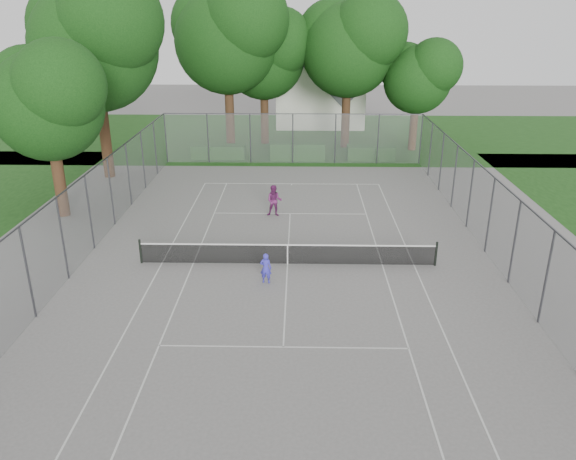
{
  "coord_description": "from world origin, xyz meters",
  "views": [
    {
      "loc": [
        0.48,
        -22.1,
        10.43
      ],
      "look_at": [
        0.0,
        1.0,
        1.2
      ],
      "focal_mm": 35.0,
      "sensor_mm": 36.0,
      "label": 1
    }
  ],
  "objects_px": {
    "house": "(320,81)",
    "woman_player": "(274,201)",
    "tennis_net": "(288,253)",
    "girl_player": "(266,268)"
  },
  "relations": [
    {
      "from": "tennis_net",
      "to": "house",
      "type": "distance_m",
      "value": 31.49
    },
    {
      "from": "tennis_net",
      "to": "house",
      "type": "bearing_deg",
      "value": 85.71
    },
    {
      "from": "tennis_net",
      "to": "woman_player",
      "type": "height_order",
      "value": "woman_player"
    },
    {
      "from": "house",
      "to": "girl_player",
      "type": "xyz_separation_m",
      "value": [
        -3.18,
        -32.97,
        -3.35
      ]
    },
    {
      "from": "house",
      "to": "woman_player",
      "type": "height_order",
      "value": "house"
    },
    {
      "from": "woman_player",
      "to": "girl_player",
      "type": "bearing_deg",
      "value": -86.0
    },
    {
      "from": "girl_player",
      "to": "woman_player",
      "type": "height_order",
      "value": "woman_player"
    },
    {
      "from": "tennis_net",
      "to": "woman_player",
      "type": "distance_m",
      "value": 6.13
    },
    {
      "from": "tennis_net",
      "to": "house",
      "type": "relative_size",
      "value": 1.3
    },
    {
      "from": "house",
      "to": "tennis_net",
      "type": "bearing_deg",
      "value": -94.29
    }
  ]
}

